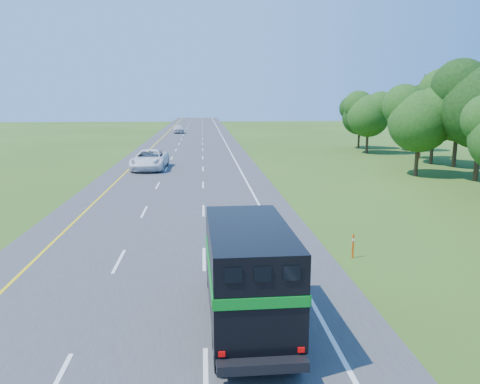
# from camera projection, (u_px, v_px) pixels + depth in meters

# --- Properties ---
(road) EXTENTS (15.00, 260.00, 0.04)m
(road) POSITION_uv_depth(u_px,v_px,m) (186.00, 165.00, 49.58)
(road) COLOR #38383A
(road) RESTS_ON ground
(lane_markings) EXTENTS (11.15, 260.00, 0.01)m
(lane_markings) POSITION_uv_depth(u_px,v_px,m) (186.00, 165.00, 49.57)
(lane_markings) COLOR yellow
(lane_markings) RESTS_ON road
(horse_truck) EXTENTS (2.47, 7.43, 3.27)m
(horse_truck) POSITION_uv_depth(u_px,v_px,m) (247.00, 269.00, 14.23)
(horse_truck) COLOR black
(horse_truck) RESTS_ON road
(white_suv) EXTENTS (3.47, 7.05, 1.93)m
(white_suv) POSITION_uv_depth(u_px,v_px,m) (150.00, 159.00, 46.42)
(white_suv) COLOR white
(white_suv) RESTS_ON road
(far_car) EXTENTS (2.50, 5.34, 1.77)m
(far_car) POSITION_uv_depth(u_px,v_px,m) (178.00, 129.00, 96.17)
(far_car) COLOR silver
(far_car) RESTS_ON road
(delineator) EXTENTS (0.09, 0.05, 1.08)m
(delineator) POSITION_uv_depth(u_px,v_px,m) (353.00, 245.00, 20.51)
(delineator) COLOR #F24A0C
(delineator) RESTS_ON ground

